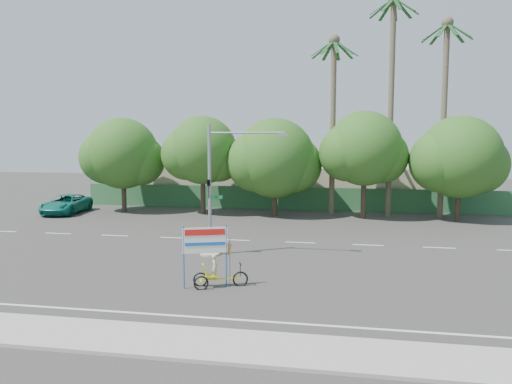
# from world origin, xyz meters

# --- Properties ---
(ground) EXTENTS (120.00, 120.00, 0.00)m
(ground) POSITION_xyz_m (0.00, 0.00, 0.00)
(ground) COLOR #33302D
(ground) RESTS_ON ground
(sidewalk_near) EXTENTS (50.00, 2.40, 0.12)m
(sidewalk_near) POSITION_xyz_m (0.00, -7.50, 0.06)
(sidewalk_near) COLOR gray
(sidewalk_near) RESTS_ON ground
(fence) EXTENTS (38.00, 0.08, 2.00)m
(fence) POSITION_xyz_m (0.00, 21.50, 1.00)
(fence) COLOR #336B3D
(fence) RESTS_ON ground
(building_left) EXTENTS (12.00, 8.00, 4.00)m
(building_left) POSITION_xyz_m (-10.00, 26.00, 2.00)
(building_left) COLOR #B5AA8F
(building_left) RESTS_ON ground
(building_right) EXTENTS (14.00, 8.00, 3.60)m
(building_right) POSITION_xyz_m (8.00, 26.00, 1.80)
(building_right) COLOR #B5AA8F
(building_right) RESTS_ON ground
(tree_far_left) EXTENTS (7.14, 6.00, 7.96)m
(tree_far_left) POSITION_xyz_m (-14.05, 18.00, 4.76)
(tree_far_left) COLOR #473828
(tree_far_left) RESTS_ON ground
(tree_left) EXTENTS (6.66, 5.60, 8.07)m
(tree_left) POSITION_xyz_m (-7.05, 18.00, 5.06)
(tree_left) COLOR #473828
(tree_left) RESTS_ON ground
(tree_center) EXTENTS (7.62, 6.40, 7.85)m
(tree_center) POSITION_xyz_m (-1.05, 18.00, 4.47)
(tree_center) COLOR #473828
(tree_center) RESTS_ON ground
(tree_right) EXTENTS (6.90, 5.80, 8.36)m
(tree_right) POSITION_xyz_m (5.95, 18.00, 5.24)
(tree_right) COLOR #473828
(tree_right) RESTS_ON ground
(tree_far_right) EXTENTS (7.38, 6.20, 7.94)m
(tree_far_right) POSITION_xyz_m (12.95, 18.00, 4.64)
(tree_far_right) COLOR #473828
(tree_far_right) RESTS_ON ground
(palm_tall) EXTENTS (3.73, 3.79, 17.45)m
(palm_tall) POSITION_xyz_m (8.00, 19.50, 10.46)
(palm_tall) COLOR #70604C
(palm_tall) RESTS_ON ground
(palm_mid) EXTENTS (3.73, 3.79, 15.45)m
(palm_mid) POSITION_xyz_m (12.00, 19.50, 9.40)
(palm_mid) COLOR #70604C
(palm_mid) RESTS_ON ground
(palm_short) EXTENTS (3.73, 3.79, 14.45)m
(palm_short) POSITION_xyz_m (3.50, 19.50, 8.86)
(palm_short) COLOR #70604C
(palm_short) RESTS_ON ground
(traffic_signal) EXTENTS (4.72, 1.10, 7.00)m
(traffic_signal) POSITION_xyz_m (-2.20, 3.98, 2.92)
(traffic_signal) COLOR gray
(traffic_signal) RESTS_ON ground
(trike_billboard) EXTENTS (2.62, 1.18, 2.71)m
(trike_billboard) POSITION_xyz_m (-0.86, -1.69, 1.09)
(trike_billboard) COLOR black
(trike_billboard) RESTS_ON ground
(pickup_truck) EXTENTS (3.06, 5.80, 1.55)m
(pickup_truck) POSITION_xyz_m (-18.34, 16.18, 0.78)
(pickup_truck) COLOR #107163
(pickup_truck) RESTS_ON ground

